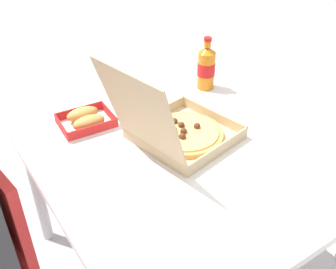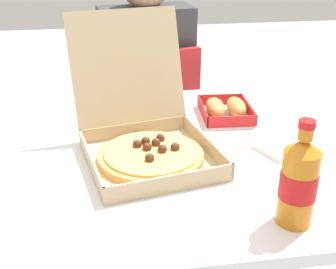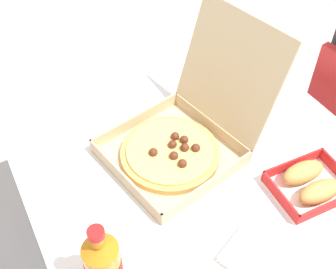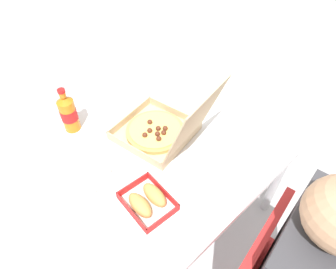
# 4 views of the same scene
# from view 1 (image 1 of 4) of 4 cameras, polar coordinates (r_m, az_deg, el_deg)

# --- Properties ---
(dining_table) EXTENTS (1.15, 0.90, 0.71)m
(dining_table) POSITION_cam_1_polar(r_m,az_deg,el_deg) (1.42, 0.54, -3.97)
(dining_table) COLOR white
(dining_table) RESTS_ON ground_plane
(pizza_box_open) EXTENTS (0.38, 0.46, 0.34)m
(pizza_box_open) POSITION_cam_1_polar(r_m,az_deg,el_deg) (1.36, 1.38, 0.59)
(pizza_box_open) COLOR tan
(pizza_box_open) RESTS_ON dining_table
(bread_side_box) EXTENTS (0.16, 0.20, 0.06)m
(bread_side_box) POSITION_cam_1_polar(r_m,az_deg,el_deg) (1.49, -11.67, 2.13)
(bread_side_box) COLOR white
(bread_side_box) RESTS_ON dining_table
(cola_bottle) EXTENTS (0.07, 0.07, 0.22)m
(cola_bottle) POSITION_cam_1_polar(r_m,az_deg,el_deg) (1.69, 5.49, 9.55)
(cola_bottle) COLOR orange
(cola_bottle) RESTS_ON dining_table
(paper_menu) EXTENTS (0.23, 0.18, 0.00)m
(paper_menu) POSITION_cam_1_polar(r_m,az_deg,el_deg) (1.02, 1.79, -17.44)
(paper_menu) COLOR white
(paper_menu) RESTS_ON dining_table
(napkin_pile) EXTENTS (0.14, 0.14, 0.02)m
(napkin_pile) POSITION_cam_1_polar(r_m,az_deg,el_deg) (1.64, -5.08, 5.53)
(napkin_pile) COLOR white
(napkin_pile) RESTS_ON dining_table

